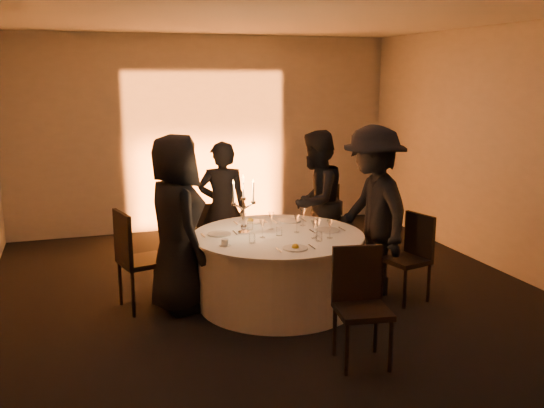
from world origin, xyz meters
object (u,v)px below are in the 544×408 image
object	(u,v)px
chair_right	(411,252)
chair_back_left	(212,232)
guest_back_left	(223,208)
chair_back_right	(320,222)
guest_back_right	(316,202)
chair_front	(360,298)
candelabra	(244,213)
banquet_table	(278,269)
chair_left	(135,254)
guest_right	(373,211)
coffee_cup	(225,243)
guest_left	(176,224)

from	to	relation	value
chair_right	chair_back_left	bearing A→B (deg)	-147.10
chair_right	guest_back_left	xyz separation A→B (m)	(-1.71, 1.53, 0.29)
chair_back_right	guest_back_right	distance (m)	0.31
chair_front	candelabra	distance (m)	1.73
banquet_table	chair_left	world-z (taller)	chair_left
chair_back_right	guest_right	distance (m)	1.09
chair_right	guest_right	bearing A→B (deg)	-146.43
chair_left	guest_back_left	world-z (taller)	guest_back_left
guest_right	candelabra	bearing A→B (deg)	-97.06
guest_back_right	chair_front	bearing A→B (deg)	35.46
chair_left	chair_right	size ratio (longest dim) A/B	1.12
chair_back_left	chair_back_right	world-z (taller)	chair_back_right
banquet_table	candelabra	xyz separation A→B (m)	(-0.33, 0.14, 0.60)
chair_front	guest_right	world-z (taller)	guest_right
guest_back_right	candelabra	xyz separation A→B (m)	(-1.13, -0.77, 0.11)
chair_front	coffee_cup	distance (m)	1.49
banquet_table	guest_back_left	bearing A→B (deg)	103.78
chair_left	chair_back_right	distance (m)	2.44
chair_back_right	chair_right	bearing A→B (deg)	73.14
chair_left	guest_left	distance (m)	0.54
chair_back_right	guest_back_left	distance (m)	1.24
chair_front	guest_back_left	size ratio (longest dim) A/B	0.60
banquet_table	chair_right	distance (m)	1.46
chair_back_left	guest_right	xyz separation A→B (m)	(1.49, -1.40, 0.46)
guest_left	guest_right	bearing A→B (deg)	-106.37
chair_back_left	chair_left	bearing A→B (deg)	60.05
chair_right	guest_left	distance (m)	2.53
chair_front	chair_back_left	bearing A→B (deg)	111.49
chair_front	coffee_cup	bearing A→B (deg)	135.17
chair_left	guest_left	xyz separation A→B (m)	(0.41, -0.13, 0.32)
guest_left	guest_right	size ratio (longest dim) A/B	0.97
banquet_table	guest_left	distance (m)	1.18
chair_right	guest_right	size ratio (longest dim) A/B	0.50
banquet_table	chair_left	distance (m)	1.50
chair_back_left	coffee_cup	bearing A→B (deg)	96.51
chair_back_left	guest_back_left	bearing A→B (deg)	135.34
banquet_table	chair_front	bearing A→B (deg)	-80.37
chair_front	chair_left	bearing A→B (deg)	142.50
guest_back_left	guest_right	size ratio (longest dim) A/B	0.87
chair_right	chair_left	bearing A→B (deg)	-116.52
guest_back_left	candelabra	xyz separation A→B (m)	(-0.03, -1.07, 0.17)
chair_back_left	candelabra	bearing A→B (deg)	107.73
chair_back_left	chair_back_right	xyz separation A→B (m)	(1.30, -0.38, 0.12)
chair_back_left	guest_right	size ratio (longest dim) A/B	0.46
chair_right	guest_left	xyz separation A→B (m)	(-2.45, 0.51, 0.39)
chair_back_right	guest_right	world-z (taller)	guest_right
guest_left	chair_back_left	bearing A→B (deg)	-38.76
chair_left	candelabra	world-z (taller)	candelabra
candelabra	coffee_cup	bearing A→B (deg)	-127.40
banquet_table	coffee_cup	distance (m)	0.80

